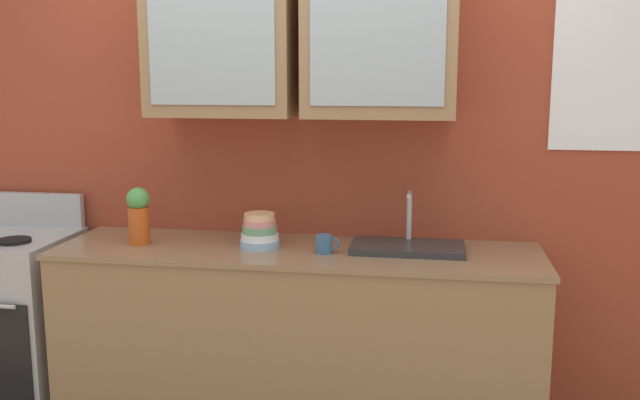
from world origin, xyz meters
name	(u,v)px	position (x,y,z in m)	size (l,w,h in m)	color
back_wall_unit	(308,119)	(0.01, 0.30, 1.48)	(4.47, 0.47, 2.66)	#993D28
counter	(297,339)	(0.00, 0.00, 0.45)	(2.27, 0.62, 0.89)	#93704C
stove_range	(6,320)	(-1.52, 0.00, 0.45)	(0.67, 0.61, 1.07)	#ADAFB5
sink_faucet	(408,246)	(0.52, 0.05, 0.91)	(0.52, 0.29, 0.27)	#2D2D30
bowl_stack	(260,232)	(-0.18, 0.00, 0.97)	(0.19, 0.19, 0.16)	#8CB7E0
vase	(139,214)	(-0.76, -0.04, 1.04)	(0.11, 0.11, 0.28)	#BF4C19
cup_near_sink	(325,244)	(0.14, -0.06, 0.93)	(0.11, 0.08, 0.09)	#38608C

